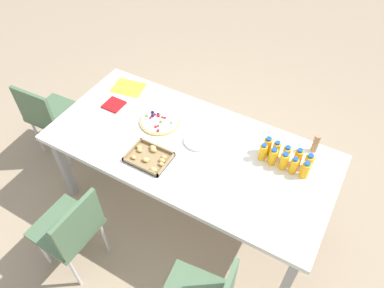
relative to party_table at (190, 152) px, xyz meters
name	(u,v)px	position (x,y,z in m)	size (l,w,h in m)	color
ground_plane	(190,204)	(0.00, 0.00, -0.70)	(12.00, 12.00, 0.00)	gray
party_table	(190,152)	(0.00, 0.00, 0.00)	(2.11, 0.98, 0.76)	silver
chair_far_right	(71,228)	(0.44, 0.86, -0.20)	(0.41, 0.41, 0.83)	#4C6B4C
chair_end	(49,114)	(1.41, 0.08, -0.20)	(0.42, 0.42, 0.83)	#4C6B4C
juice_bottle_0	(309,162)	(-0.81, -0.22, 0.13)	(0.06, 0.06, 0.13)	#FAAD14
juice_bottle_1	(298,157)	(-0.73, -0.22, 0.13)	(0.06, 0.06, 0.15)	#FAAB14
juice_bottle_2	(286,154)	(-0.65, -0.22, 0.12)	(0.06, 0.06, 0.13)	#F9AA14
juice_bottle_3	(276,150)	(-0.57, -0.22, 0.13)	(0.05, 0.05, 0.14)	#F9AD14
juice_bottle_4	(267,146)	(-0.51, -0.22, 0.13)	(0.06, 0.06, 0.15)	#FAAB14
juice_bottle_5	(305,170)	(-0.81, -0.14, 0.13)	(0.06, 0.06, 0.14)	#FAAD14
juice_bottle_6	(294,166)	(-0.73, -0.14, 0.13)	(0.05, 0.05, 0.14)	#F9AB14
juice_bottle_7	(284,161)	(-0.66, -0.15, 0.13)	(0.06, 0.06, 0.14)	#F8AC14
juice_bottle_8	(273,156)	(-0.58, -0.15, 0.13)	(0.06, 0.06, 0.14)	#F9AE14
juice_bottle_9	(263,152)	(-0.50, -0.15, 0.13)	(0.05, 0.05, 0.14)	#F9AF14
fruit_pizza	(160,121)	(0.33, -0.11, 0.08)	(0.31, 0.31, 0.05)	tan
snack_tray	(150,157)	(0.19, 0.24, 0.08)	(0.30, 0.23, 0.04)	olive
plate_stack	(198,141)	(-0.03, -0.07, 0.07)	(0.21, 0.21, 0.02)	silver
napkin_stack	(114,105)	(0.76, -0.08, 0.07)	(0.15, 0.15, 0.02)	red
cardboard_tube	(316,143)	(-0.80, -0.40, 0.14)	(0.04, 0.04, 0.15)	#9E7A56
paper_folder	(128,88)	(0.79, -0.32, 0.07)	(0.26, 0.20, 0.01)	yellow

